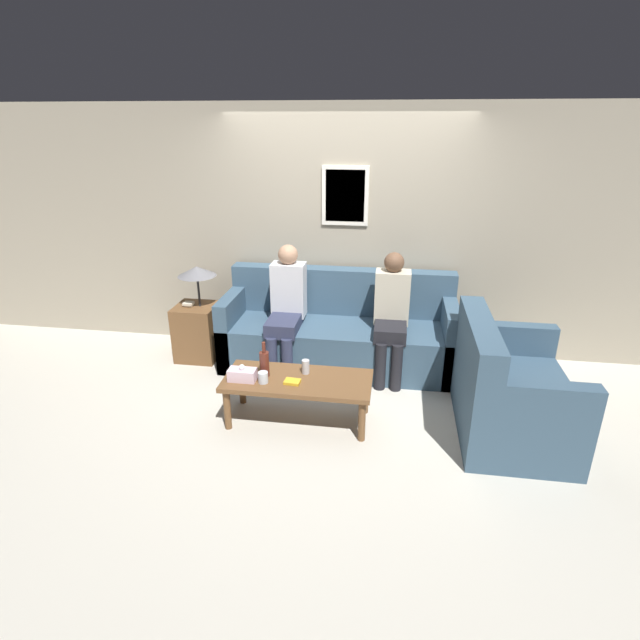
% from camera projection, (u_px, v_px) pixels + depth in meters
% --- Properties ---
extents(ground_plane, '(16.00, 16.00, 0.00)m').
position_uv_depth(ground_plane, '(332.00, 385.00, 4.89)').
color(ground_plane, beige).
extents(wall_back, '(9.00, 0.08, 2.60)m').
position_uv_depth(wall_back, '(345.00, 233.00, 5.29)').
color(wall_back, '#9E937F').
rests_on(wall_back, ground_plane).
extents(couch_main, '(2.37, 0.85, 0.97)m').
position_uv_depth(couch_main, '(339.00, 333.00, 5.24)').
color(couch_main, '#385166').
rests_on(couch_main, ground_plane).
extents(couch_side, '(0.85, 1.23, 0.97)m').
position_uv_depth(couch_side, '(508.00, 394.00, 4.07)').
color(couch_side, '#385166').
rests_on(couch_side, ground_plane).
extents(coffee_table, '(1.24, 0.54, 0.40)m').
position_uv_depth(coffee_table, '(298.00, 384.00, 4.20)').
color(coffee_table, brown).
rests_on(coffee_table, ground_plane).
extents(side_table_with_lamp, '(0.47, 0.43, 1.03)m').
position_uv_depth(side_table_with_lamp, '(198.00, 324.00, 5.35)').
color(side_table_with_lamp, brown).
rests_on(side_table_with_lamp, ground_plane).
extents(wine_bottle, '(0.08, 0.08, 0.31)m').
position_uv_depth(wine_bottle, '(264.00, 363.00, 4.19)').
color(wine_bottle, '#562319').
rests_on(wine_bottle, coffee_table).
extents(drinking_glass, '(0.08, 0.08, 0.09)m').
position_uv_depth(drinking_glass, '(263.00, 377.00, 4.11)').
color(drinking_glass, silver).
rests_on(drinking_glass, coffee_table).
extents(book_stack, '(0.14, 0.11, 0.02)m').
position_uv_depth(book_stack, '(292.00, 382.00, 4.11)').
color(book_stack, gold).
rests_on(book_stack, coffee_table).
extents(soda_can, '(0.07, 0.07, 0.12)m').
position_uv_depth(soda_can, '(306.00, 367.00, 4.25)').
color(soda_can, '#BCBCC1').
rests_on(soda_can, coffee_table).
extents(tissue_box, '(0.23, 0.12, 0.15)m').
position_uv_depth(tissue_box, '(242.00, 374.00, 4.14)').
color(tissue_box, silver).
rests_on(tissue_box, coffee_table).
extents(person_left, '(0.34, 0.66, 1.27)m').
position_uv_depth(person_left, '(286.00, 305.00, 5.04)').
color(person_left, '#2D334C').
rests_on(person_left, ground_plane).
extents(person_right, '(0.34, 0.60, 1.24)m').
position_uv_depth(person_right, '(391.00, 312.00, 4.87)').
color(person_right, black).
rests_on(person_right, ground_plane).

